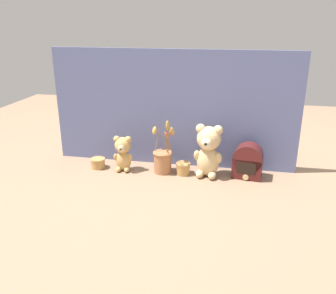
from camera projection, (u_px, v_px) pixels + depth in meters
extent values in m
plane|color=#8E7056|center=(167.00, 174.00, 2.10)|extent=(4.00, 4.00, 0.00)
cube|color=slate|center=(173.00, 109.00, 2.14)|extent=(1.49, 0.02, 0.71)
ellipsoid|color=#DBBC84|center=(208.00, 161.00, 2.06)|extent=(0.14, 0.12, 0.18)
sphere|color=#DBBC84|center=(209.00, 138.00, 2.01)|extent=(0.14, 0.14, 0.14)
sphere|color=beige|center=(207.00, 143.00, 1.97)|extent=(0.07, 0.07, 0.07)
sphere|color=black|center=(206.00, 144.00, 1.94)|extent=(0.02, 0.02, 0.02)
sphere|color=#DBBC84|center=(218.00, 130.00, 1.98)|extent=(0.06, 0.06, 0.06)
sphere|color=#DBBC84|center=(201.00, 129.00, 2.01)|extent=(0.06, 0.06, 0.06)
ellipsoid|color=#DBBC84|center=(219.00, 158.00, 2.02)|extent=(0.05, 0.07, 0.08)
ellipsoid|color=#DBBC84|center=(197.00, 156.00, 2.06)|extent=(0.05, 0.07, 0.08)
ellipsoid|color=#DBBC84|center=(212.00, 175.00, 2.03)|extent=(0.05, 0.08, 0.04)
ellipsoid|color=#DBBC84|center=(200.00, 174.00, 2.06)|extent=(0.05, 0.08, 0.04)
ellipsoid|color=tan|center=(123.00, 160.00, 2.14)|extent=(0.10, 0.08, 0.13)
sphere|color=tan|center=(123.00, 145.00, 2.11)|extent=(0.10, 0.10, 0.10)
sphere|color=#D1B289|center=(121.00, 148.00, 2.08)|extent=(0.05, 0.05, 0.05)
sphere|color=black|center=(120.00, 149.00, 2.06)|extent=(0.01, 0.01, 0.01)
sphere|color=tan|center=(128.00, 139.00, 2.09)|extent=(0.04, 0.04, 0.04)
sphere|color=tan|center=(117.00, 139.00, 2.10)|extent=(0.04, 0.04, 0.04)
ellipsoid|color=tan|center=(130.00, 158.00, 2.12)|extent=(0.03, 0.04, 0.06)
ellipsoid|color=tan|center=(116.00, 157.00, 2.13)|extent=(0.03, 0.04, 0.06)
ellipsoid|color=tan|center=(127.00, 170.00, 2.13)|extent=(0.04, 0.05, 0.03)
ellipsoid|color=tan|center=(119.00, 169.00, 2.13)|extent=(0.04, 0.05, 0.03)
cylinder|color=#AD7047|center=(163.00, 162.00, 2.11)|extent=(0.10, 0.10, 0.13)
torus|color=#AD7047|center=(163.00, 153.00, 2.09)|extent=(0.12, 0.12, 0.01)
cylinder|color=olive|center=(165.00, 144.00, 2.03)|extent=(0.05, 0.03, 0.13)
ellipsoid|color=#C65B28|center=(166.00, 135.00, 1.99)|extent=(0.03, 0.03, 0.04)
cylinder|color=olive|center=(169.00, 142.00, 2.03)|extent=(0.04, 0.06, 0.15)
ellipsoid|color=tan|center=(172.00, 131.00, 1.98)|extent=(0.04, 0.04, 0.05)
cylinder|color=olive|center=(169.00, 142.00, 2.07)|extent=(0.01, 0.03, 0.12)
ellipsoid|color=#C65B28|center=(171.00, 132.00, 2.05)|extent=(0.03, 0.04, 0.04)
cylinder|color=olive|center=(166.00, 139.00, 2.04)|extent=(0.01, 0.02, 0.17)
ellipsoid|color=tan|center=(167.00, 126.00, 2.01)|extent=(0.03, 0.04, 0.07)
cylinder|color=olive|center=(157.00, 141.00, 2.09)|extent=(0.03, 0.04, 0.12)
ellipsoid|color=gold|center=(155.00, 130.00, 2.08)|extent=(0.04, 0.05, 0.05)
cube|color=#4C1919|center=(247.00, 167.00, 2.05)|extent=(0.18, 0.13, 0.12)
cylinder|color=#4C1919|center=(248.00, 158.00, 2.03)|extent=(0.18, 0.13, 0.17)
cube|color=black|center=(246.00, 169.00, 1.99)|extent=(0.11, 0.02, 0.07)
cylinder|color=#D6BC7A|center=(245.00, 177.00, 2.01)|extent=(0.03, 0.01, 0.03)
cylinder|color=tan|center=(98.00, 164.00, 2.19)|extent=(0.08, 0.08, 0.05)
cylinder|color=tan|center=(98.00, 159.00, 2.18)|extent=(0.09, 0.09, 0.01)
cylinder|color=tan|center=(183.00, 170.00, 2.10)|extent=(0.08, 0.08, 0.06)
cylinder|color=tan|center=(183.00, 164.00, 2.08)|extent=(0.08, 0.08, 0.01)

